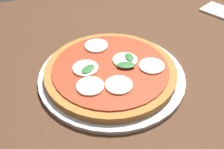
# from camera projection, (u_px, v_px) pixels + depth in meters

# --- Properties ---
(dining_table) EXTENTS (1.13, 1.20, 0.72)m
(dining_table) POSITION_uv_depth(u_px,v_px,m) (125.00, 98.00, 0.79)
(dining_table) COLOR #4C301E
(dining_table) RESTS_ON ground_plane
(serving_tray) EXTENTS (0.38, 0.38, 0.01)m
(serving_tray) POSITION_uv_depth(u_px,v_px,m) (112.00, 76.00, 0.71)
(serving_tray) COLOR silver
(serving_tray) RESTS_ON dining_table
(pizza) EXTENTS (0.34, 0.34, 0.03)m
(pizza) POSITION_uv_depth(u_px,v_px,m) (111.00, 71.00, 0.70)
(pizza) COLOR #B27033
(pizza) RESTS_ON serving_tray
(napkin) EXTENTS (0.16, 0.14, 0.01)m
(napkin) POSITION_uv_depth(u_px,v_px,m) (221.00, 12.00, 0.99)
(napkin) COLOR white
(napkin) RESTS_ON dining_table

